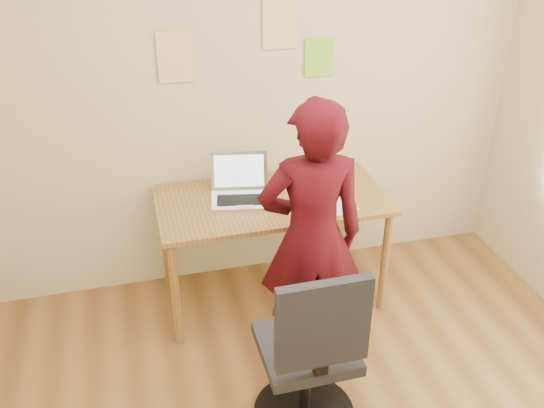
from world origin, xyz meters
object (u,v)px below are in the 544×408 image
object	(u,v)px
laptop	(240,190)
office_chair	(310,362)
person	(311,237)
phone	(321,209)
desk	(272,210)

from	to	relation	value
laptop	office_chair	bearing A→B (deg)	-74.45
person	phone	bearing A→B (deg)	-110.09
person	laptop	bearing A→B (deg)	-60.73
desk	office_chair	size ratio (longest dim) A/B	1.38
desk	person	world-z (taller)	person
phone	person	size ratio (longest dim) A/B	0.08
laptop	office_chair	world-z (taller)	office_chair
phone	desk	bearing A→B (deg)	112.94
phone	person	bearing A→B (deg)	-142.64
desk	office_chair	world-z (taller)	office_chair
laptop	person	bearing A→B (deg)	-56.02
office_chair	person	bearing A→B (deg)	72.39
office_chair	laptop	bearing A→B (deg)	94.36
laptop	person	xyz separation A→B (m)	(0.26, -0.61, -0.01)
desk	office_chair	bearing A→B (deg)	-94.78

